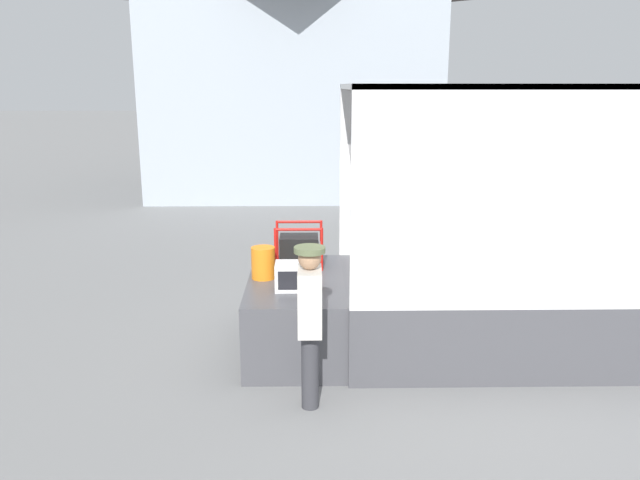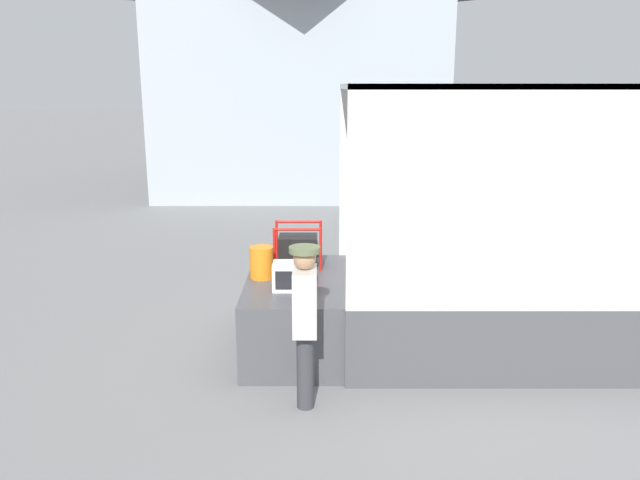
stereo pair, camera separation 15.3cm
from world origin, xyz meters
name	(u,v)px [view 1 (the left image)]	position (x,y,z in m)	size (l,w,h in m)	color
ground_plane	(343,346)	(0.00, 0.00, 0.00)	(160.00, 160.00, 0.00)	gray
box_truck	(615,273)	(3.46, 0.00, 0.97)	(6.02, 2.35, 3.30)	navy
tailgate_deck	(296,313)	(-0.60, 0.00, 0.46)	(1.20, 2.23, 0.92)	#4C4C51
microwave	(296,276)	(-0.59, -0.42, 1.08)	(0.49, 0.35, 0.32)	white
portable_generator	(300,250)	(-0.55, 0.58, 1.13)	(0.64, 0.50, 0.57)	black
orange_bucket	(263,263)	(-1.01, 0.03, 1.12)	(0.30, 0.30, 0.40)	orange
worker_person	(310,311)	(-0.43, -1.57, 1.07)	(0.31, 0.44, 1.74)	#38383D
house_backdrop	(295,59)	(-0.89, 13.58, 4.13)	(8.82, 8.09, 8.11)	#A8B2BC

